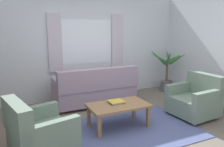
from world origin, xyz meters
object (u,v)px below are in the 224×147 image
object	(u,v)px
armchair_left	(38,134)
book_stack_on_table	(116,102)
armchair_right	(195,100)
coffee_table	(118,107)
potted_plant	(167,71)
couch	(96,90)

from	to	relation	value
armchair_left	book_stack_on_table	xyz separation A→B (m)	(1.47, 0.48, 0.11)
armchair_left	armchair_right	xyz separation A→B (m)	(3.16, 0.18, 0.00)
coffee_table	potted_plant	world-z (taller)	potted_plant
coffee_table	book_stack_on_table	bearing A→B (deg)	94.35
armchair_left	coffee_table	bearing A→B (deg)	-88.02
coffee_table	book_stack_on_table	distance (m)	0.12
armchair_right	coffee_table	xyz separation A→B (m)	(-1.68, 0.21, 0.03)
armchair_left	potted_plant	distance (m)	4.27
armchair_left	couch	bearing A→B (deg)	-54.85
armchair_left	book_stack_on_table	distance (m)	1.55
armchair_left	coffee_table	size ratio (longest dim) A/B	0.91
book_stack_on_table	potted_plant	world-z (taller)	potted_plant
potted_plant	armchair_left	bearing A→B (deg)	-153.22
coffee_table	book_stack_on_table	size ratio (longest dim) A/B	3.98
armchair_right	potted_plant	xyz separation A→B (m)	(0.65, 1.74, 0.24)
couch	armchair_right	bearing A→B (deg)	136.43
couch	coffee_table	bearing A→B (deg)	87.34
potted_plant	coffee_table	bearing A→B (deg)	-146.73
armchair_left	potted_plant	xyz separation A→B (m)	(3.81, 1.92, 0.24)
armchair_right	potted_plant	size ratio (longest dim) A/B	0.72
armchair_right	coffee_table	distance (m)	1.69
armchair_left	potted_plant	bearing A→B (deg)	-76.17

